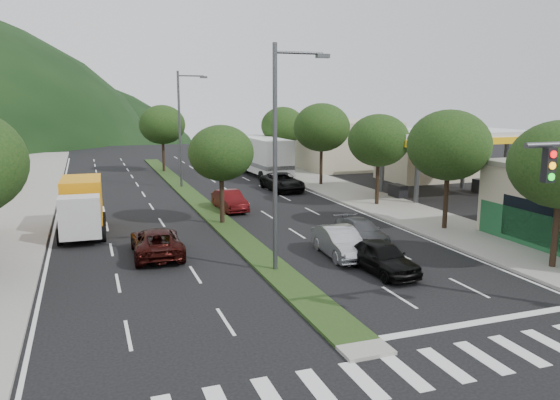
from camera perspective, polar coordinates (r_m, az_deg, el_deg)
name	(u,v)px	position (r m, az deg, el deg)	size (l,w,h in m)	color
ground	(358,345)	(18.01, 8.19, -14.80)	(160.00, 160.00, 0.00)	black
sidewalk_right	(351,193)	(44.88, 7.46, 0.70)	(5.00, 90.00, 0.15)	gray
sidewalk_left	(5,215)	(40.39, -26.76, -1.45)	(6.00, 90.00, 0.15)	gray
median	(192,196)	(43.70, -9.15, 0.36)	(1.60, 56.00, 0.12)	#193212
crosswalk	(392,375)	(16.46, 11.58, -17.46)	(19.00, 2.20, 0.01)	silver
gas_canopy	(444,138)	(45.22, 16.76, 6.25)	(12.20, 8.20, 5.25)	silver
bldg_right_far	(331,143)	(64.58, 5.38, 5.98)	(10.00, 16.00, 5.20)	#C1B699
tree_r_b	(449,145)	(33.02, 17.23, 5.48)	(4.80, 4.80, 6.94)	black
tree_r_c	(379,140)	(39.71, 10.27, 6.14)	(4.40, 4.40, 6.48)	black
tree_r_d	(322,128)	(48.59, 4.38, 7.56)	(5.00, 5.00, 7.17)	black
tree_r_e	(283,126)	(57.87, 0.31, 7.78)	(4.60, 4.60, 6.71)	black
tree_med_near	(221,153)	(33.40, -6.18, 4.90)	(4.00, 4.00, 6.02)	black
tree_med_far	(162,125)	(58.90, -12.20, 7.70)	(4.80, 4.80, 6.94)	black
streetlight_near	(279,148)	(23.79, -0.05, 5.49)	(2.60, 0.25, 10.00)	#47494C
streetlight_mid	(182,123)	(48.04, -10.22, 7.87)	(2.60, 0.25, 10.00)	#47494C
sedan_silver	(340,242)	(27.07, 6.29, -4.39)	(1.54, 4.42, 1.46)	#9C9FA4
suv_maroon	(157,242)	(27.71, -12.78, -4.31)	(2.32, 5.04, 1.40)	black
car_queue_a	(382,257)	(24.89, 10.63, -5.87)	(1.70, 4.22, 1.44)	black
car_queue_b	(361,231)	(29.89, 8.49, -3.24)	(1.73, 4.26, 1.24)	#4B4C50
car_queue_c	(230,201)	(38.08, -5.27, -0.06)	(1.49, 4.26, 1.40)	#4D0C0E
car_queue_d	(282,182)	(46.16, 0.25, 1.91)	(2.49, 5.41, 1.50)	black
box_truck	(82,208)	(33.37, -19.98, -0.82)	(2.66, 6.39, 3.11)	silver
motorhome	(262,156)	(55.03, -1.86, 4.67)	(3.49, 10.16, 3.86)	silver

